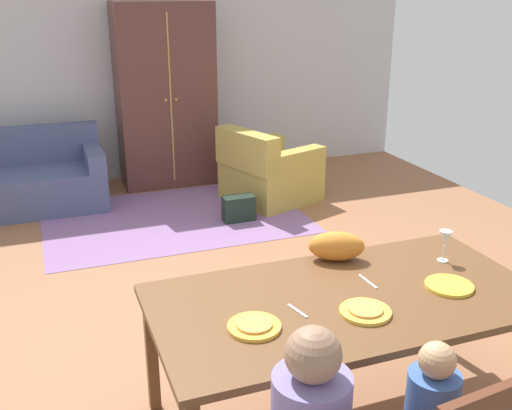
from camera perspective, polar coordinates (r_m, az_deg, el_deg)
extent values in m
cube|color=#976141|center=(4.85, -2.59, -7.57)|extent=(6.78, 6.27, 0.02)
cube|color=silver|center=(7.45, -10.53, 12.89)|extent=(6.78, 0.10, 2.70)
cube|color=brown|center=(3.11, 8.66, -8.93)|extent=(1.99, 1.02, 0.04)
cube|color=brown|center=(3.40, -9.92, -13.72)|extent=(0.06, 0.06, 0.72)
cube|color=brown|center=(4.09, 16.99, -8.22)|extent=(0.06, 0.06, 0.72)
cylinder|color=yellow|center=(2.80, -0.17, -11.52)|extent=(0.25, 0.25, 0.02)
cylinder|color=gold|center=(2.79, -0.17, -11.26)|extent=(0.17, 0.17, 0.01)
cylinder|color=yellow|center=(2.96, 10.38, -9.98)|extent=(0.25, 0.25, 0.02)
cylinder|color=#DB9549|center=(2.96, 10.39, -9.73)|extent=(0.17, 0.17, 0.01)
cylinder|color=yellow|center=(3.31, 17.95, -7.34)|extent=(0.25, 0.25, 0.02)
cylinder|color=silver|center=(3.60, 17.38, -5.07)|extent=(0.06, 0.06, 0.01)
cylinder|color=silver|center=(3.58, 17.45, -4.37)|extent=(0.01, 0.01, 0.09)
cone|color=silver|center=(3.55, 17.60, -3.04)|extent=(0.07, 0.07, 0.09)
cube|color=silver|center=(2.94, 3.97, -10.04)|extent=(0.05, 0.15, 0.01)
cube|color=silver|center=(3.26, 10.62, -7.19)|extent=(0.02, 0.17, 0.01)
sphere|color=#9A7358|center=(2.20, 5.48, -14.02)|extent=(0.21, 0.21, 0.21)
cylinder|color=#3D63AF|center=(2.68, 16.37, -18.15)|extent=(0.22, 0.22, 0.33)
sphere|color=tan|center=(2.54, 16.90, -13.98)|extent=(0.15, 0.15, 0.15)
ellipsoid|color=orange|center=(3.45, 7.69, -3.91)|extent=(0.36, 0.27, 0.17)
cube|color=#886296|center=(6.22, -7.80, -1.19)|extent=(2.60, 1.80, 0.01)
cube|color=#4A547A|center=(6.79, -21.77, 1.21)|extent=(1.79, 0.84, 0.42)
cube|color=#4A547A|center=(7.01, -22.19, 5.22)|extent=(1.79, 0.20, 0.40)
cube|color=#4A547A|center=(6.72, -15.25, 4.53)|extent=(0.18, 0.84, 0.20)
cube|color=#B39C44|center=(6.65, 1.43, 2.29)|extent=(1.07, 1.08, 0.42)
cube|color=#B39C44|center=(6.32, -0.87, 5.23)|extent=(0.47, 0.87, 0.40)
cube|color=#B39C44|center=(6.32, 3.46, 4.25)|extent=(0.85, 0.45, 0.20)
cube|color=#B39C44|center=(6.81, -0.40, 5.44)|extent=(0.85, 0.45, 0.20)
cube|color=brown|center=(7.14, -8.63, 10.26)|extent=(1.10, 0.56, 2.10)
cube|color=#B39048|center=(6.87, -8.13, 9.90)|extent=(0.02, 0.01, 1.89)
sphere|color=#B39048|center=(6.85, -8.61, 9.85)|extent=(0.04, 0.04, 0.04)
sphere|color=#B39048|center=(6.87, -7.62, 9.93)|extent=(0.04, 0.04, 0.04)
cube|color=black|center=(6.05, -1.66, -0.34)|extent=(0.32, 0.16, 0.26)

